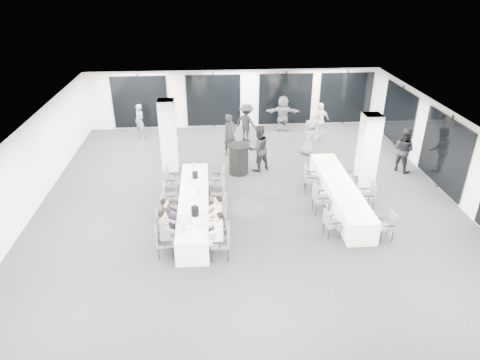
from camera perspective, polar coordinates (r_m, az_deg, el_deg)
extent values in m
cube|color=#26262B|center=(14.27, 1.19, -3.70)|extent=(14.00, 16.00, 0.02)
cube|color=white|center=(13.06, 1.30, 7.02)|extent=(14.00, 16.00, 0.02)
cube|color=silver|center=(14.75, -27.00, 0.41)|extent=(0.02, 16.00, 2.80)
cube|color=silver|center=(15.84, 27.41, 2.06)|extent=(0.02, 16.00, 2.80)
cube|color=silver|center=(21.10, -0.80, 10.77)|extent=(14.00, 0.02, 2.80)
cube|color=black|center=(21.04, -0.79, 10.59)|extent=(13.60, 0.06, 2.50)
cube|color=black|center=(16.61, 25.53, 3.35)|extent=(0.06, 14.00, 2.50)
cube|color=white|center=(16.57, -9.53, 5.84)|extent=(0.60, 0.60, 2.80)
cube|color=white|center=(15.43, 16.64, 3.44)|extent=(0.60, 0.60, 2.80)
cube|color=white|center=(13.59, -6.14, -3.65)|extent=(0.90, 5.00, 0.75)
cube|color=white|center=(14.69, 13.13, -1.79)|extent=(0.90, 5.00, 0.75)
cylinder|color=black|center=(16.33, -0.17, 2.78)|extent=(0.74, 0.74, 1.16)
cylinder|color=black|center=(16.11, -0.17, 4.66)|extent=(0.84, 0.84, 0.02)
cube|color=#4F5257|center=(12.00, -9.98, -8.18)|extent=(0.50, 0.52, 0.08)
cube|color=#4F5257|center=(11.85, -11.11, -7.24)|extent=(0.12, 0.45, 0.44)
cylinder|color=black|center=(12.29, -10.85, -8.66)|extent=(0.03, 0.03, 0.40)
cylinder|color=black|center=(11.98, -10.78, -9.72)|extent=(0.03, 0.03, 0.40)
cylinder|color=black|center=(12.29, -9.03, -8.49)|extent=(0.03, 0.03, 0.40)
cylinder|color=black|center=(11.98, -8.91, -9.54)|extent=(0.03, 0.03, 0.40)
cube|color=black|center=(12.10, -10.10, -6.90)|extent=(0.33, 0.08, 0.04)
cube|color=black|center=(11.70, -9.98, -8.19)|extent=(0.33, 0.08, 0.04)
cube|color=#4F5257|center=(12.50, -9.75, -6.28)|extent=(0.57, 0.59, 0.09)
cube|color=#4F5257|center=(12.34, -10.96, -5.25)|extent=(0.14, 0.50, 0.50)
cylinder|color=black|center=(12.83, -10.70, -6.85)|extent=(0.04, 0.04, 0.44)
cylinder|color=black|center=(12.47, -10.59, -7.94)|extent=(0.04, 0.04, 0.44)
cylinder|color=black|center=(12.83, -8.76, -6.66)|extent=(0.04, 0.04, 0.44)
cylinder|color=black|center=(12.47, -8.59, -7.73)|extent=(0.04, 0.04, 0.44)
cube|color=black|center=(12.63, -9.90, -4.92)|extent=(0.37, 0.10, 0.04)
cube|color=black|center=(12.17, -9.73, -6.24)|extent=(0.37, 0.10, 0.04)
cube|color=#4F5257|center=(13.44, -9.37, -3.94)|extent=(0.49, 0.50, 0.08)
cube|color=#4F5257|center=(13.35, -10.36, -2.95)|extent=(0.09, 0.45, 0.45)
cylinder|color=black|center=(13.76, -9.98, -4.37)|extent=(0.04, 0.04, 0.40)
cylinder|color=black|center=(13.44, -10.25, -5.23)|extent=(0.04, 0.04, 0.40)
cylinder|color=black|center=(13.70, -8.37, -4.39)|extent=(0.04, 0.04, 0.40)
cylinder|color=black|center=(13.37, -8.60, -5.26)|extent=(0.04, 0.04, 0.40)
cube|color=black|center=(13.57, -9.27, -2.81)|extent=(0.33, 0.07, 0.04)
cube|color=black|center=(13.15, -9.59, -3.86)|extent=(0.33, 0.07, 0.04)
cube|color=#4F5257|center=(14.09, -9.15, -2.29)|extent=(0.56, 0.58, 0.08)
cube|color=#4F5257|center=(13.94, -10.15, -1.41)|extent=(0.15, 0.47, 0.47)
cylinder|color=black|center=(14.37, -10.00, -2.88)|extent=(0.04, 0.04, 0.42)
cylinder|color=black|center=(14.02, -9.80, -3.68)|extent=(0.04, 0.04, 0.42)
cylinder|color=black|center=(14.41, -8.38, -2.67)|extent=(0.04, 0.04, 0.42)
cylinder|color=black|center=(14.05, -8.14, -3.47)|extent=(0.04, 0.04, 0.42)
cube|color=black|center=(14.23, -9.34, -1.19)|extent=(0.35, 0.11, 0.04)
cube|color=black|center=(13.78, -9.07, -2.15)|extent=(0.35, 0.11, 0.04)
cube|color=#4F5257|center=(15.02, -8.87, -0.23)|extent=(0.56, 0.57, 0.09)
cube|color=#4F5257|center=(14.95, -9.84, 0.78)|extent=(0.13, 0.50, 0.49)
cylinder|color=black|center=(15.37, -9.43, -0.72)|extent=(0.04, 0.04, 0.44)
cylinder|color=black|center=(15.01, -9.77, -1.47)|extent=(0.04, 0.04, 0.44)
cylinder|color=black|center=(15.29, -7.86, -0.76)|extent=(0.04, 0.04, 0.44)
cylinder|color=black|center=(14.92, -8.16, -1.52)|extent=(0.04, 0.04, 0.44)
cube|color=black|center=(15.18, -8.72, 0.84)|extent=(0.37, 0.09, 0.04)
cube|color=black|center=(14.71, -9.13, -0.07)|extent=(0.37, 0.09, 0.04)
cube|color=#4F5257|center=(11.73, -2.70, -8.35)|extent=(0.51, 0.53, 0.09)
cube|color=#4F5257|center=(11.56, -1.55, -7.16)|extent=(0.08, 0.50, 0.49)
cylinder|color=black|center=(11.71, -1.62, -9.99)|extent=(0.04, 0.04, 0.44)
cylinder|color=black|center=(12.06, -1.64, -8.77)|extent=(0.04, 0.04, 0.44)
cylinder|color=black|center=(11.72, -3.75, -10.02)|extent=(0.04, 0.04, 0.44)
cylinder|color=black|center=(12.06, -3.70, -8.80)|extent=(0.04, 0.04, 0.44)
cube|color=black|center=(11.41, -2.73, -8.38)|extent=(0.37, 0.06, 0.04)
cube|color=black|center=(11.85, -2.71, -6.88)|extent=(0.37, 0.06, 0.04)
cube|color=#4F5257|center=(12.51, -2.82, -6.26)|extent=(0.43, 0.45, 0.07)
cube|color=#4F5257|center=(12.38, -1.91, -5.28)|extent=(0.07, 0.42, 0.42)
cylinder|color=black|center=(12.48, -1.95, -7.57)|extent=(0.03, 0.03, 0.38)
cylinder|color=black|center=(12.79, -1.98, -6.64)|extent=(0.03, 0.03, 0.38)
cylinder|color=black|center=(12.48, -3.65, -7.60)|extent=(0.03, 0.03, 0.38)
cylinder|color=black|center=(12.79, -3.63, -6.67)|extent=(0.03, 0.03, 0.38)
cube|color=black|center=(12.23, -2.84, -6.23)|extent=(0.31, 0.04, 0.04)
cube|color=black|center=(12.62, -2.84, -5.10)|extent=(0.31, 0.04, 0.04)
cube|color=#4F5257|center=(13.23, -2.94, -3.97)|extent=(0.58, 0.59, 0.08)
cube|color=#4F5257|center=(13.05, -1.98, -2.99)|extent=(0.17, 0.48, 0.48)
cylinder|color=black|center=(13.15, -2.20, -5.46)|extent=(0.04, 0.04, 0.43)
cylinder|color=black|center=(13.50, -1.87, -4.53)|extent=(0.04, 0.04, 0.43)
cylinder|color=black|center=(13.23, -3.98, -5.31)|extent=(0.04, 0.04, 0.43)
cylinder|color=black|center=(13.57, -3.61, -4.38)|extent=(0.04, 0.04, 0.43)
cube|color=black|center=(12.92, -3.18, -3.88)|extent=(0.35, 0.12, 0.04)
cube|color=black|center=(13.36, -2.74, -2.76)|extent=(0.35, 0.12, 0.04)
cube|color=#4F5257|center=(13.99, -3.03, -2.28)|extent=(0.51, 0.52, 0.08)
cube|color=#4F5257|center=(13.85, -2.18, -1.35)|extent=(0.12, 0.45, 0.45)
cylinder|color=black|center=(13.92, -2.30, -3.55)|extent=(0.04, 0.04, 0.40)
cylinder|color=black|center=(14.26, -2.15, -2.76)|extent=(0.04, 0.04, 0.40)
cylinder|color=black|center=(13.96, -3.89, -3.49)|extent=(0.04, 0.04, 0.40)
cylinder|color=black|center=(14.30, -3.70, -2.71)|extent=(0.04, 0.04, 0.40)
cube|color=black|center=(13.70, -3.16, -2.17)|extent=(0.33, 0.08, 0.04)
cube|color=black|center=(14.13, -2.94, -1.21)|extent=(0.33, 0.08, 0.04)
cube|color=#4F5257|center=(14.89, -3.14, -0.19)|extent=(0.59, 0.60, 0.09)
cube|color=#4F5257|center=(14.72, -2.27, 0.75)|extent=(0.16, 0.49, 0.49)
cylinder|color=black|center=(14.79, -2.45, -1.52)|extent=(0.04, 0.04, 0.44)
cylinder|color=black|center=(15.16, -2.17, -0.76)|extent=(0.04, 0.04, 0.44)
cylinder|color=black|center=(14.86, -4.08, -1.41)|extent=(0.04, 0.04, 0.44)
cylinder|color=black|center=(15.23, -3.76, -0.66)|extent=(0.04, 0.04, 0.44)
cube|color=black|center=(14.57, -3.35, -0.03)|extent=(0.36, 0.12, 0.04)
cube|color=black|center=(15.04, -2.97, 0.88)|extent=(0.36, 0.12, 0.04)
cube|color=#4F5257|center=(12.93, 12.21, -5.72)|extent=(0.49, 0.50, 0.07)
cube|color=#4F5257|center=(12.72, 11.50, -4.92)|extent=(0.13, 0.42, 0.42)
cylinder|color=black|center=(13.11, 11.06, -6.25)|extent=(0.03, 0.03, 0.37)
cylinder|color=black|center=(12.84, 11.72, -7.10)|extent=(0.03, 0.03, 0.37)
cylinder|color=black|center=(13.26, 12.50, -6.01)|extent=(0.03, 0.03, 0.37)
cylinder|color=black|center=(12.99, 13.19, -6.84)|extent=(0.03, 0.03, 0.37)
cube|color=black|center=(13.02, 11.86, -4.63)|extent=(0.31, 0.09, 0.04)
cube|color=black|center=(12.68, 12.72, -5.66)|extent=(0.31, 0.09, 0.04)
cube|color=#4F5257|center=(14.03, 10.78, -2.54)|extent=(0.50, 0.52, 0.08)
cube|color=#4F5257|center=(13.84, 9.98, -1.59)|extent=(0.08, 0.48, 0.48)
cylinder|color=black|center=(14.27, 9.67, -3.08)|extent=(0.04, 0.04, 0.42)
cylinder|color=black|center=(13.93, 10.12, -3.92)|extent=(0.04, 0.04, 0.42)
cylinder|color=black|center=(14.38, 11.25, -2.97)|extent=(0.04, 0.04, 0.42)
cylinder|color=black|center=(14.05, 11.74, -3.80)|extent=(0.04, 0.04, 0.42)
cube|color=black|center=(14.16, 10.55, -1.41)|extent=(0.35, 0.06, 0.04)
cube|color=black|center=(13.73, 11.14, -2.43)|extent=(0.35, 0.06, 0.04)
cube|color=#4F5257|center=(15.28, 9.47, 0.11)|extent=(0.53, 0.55, 0.08)
cube|color=#4F5257|center=(15.14, 8.71, 1.06)|extent=(0.12, 0.47, 0.47)
cylinder|color=black|center=(15.55, 8.59, -0.35)|extent=(0.04, 0.04, 0.42)
cylinder|color=black|center=(15.19, 8.71, -1.05)|extent=(0.04, 0.04, 0.42)
cylinder|color=black|center=(15.60, 10.08, -0.39)|extent=(0.04, 0.04, 0.42)
cylinder|color=black|center=(15.24, 10.23, -1.09)|extent=(0.04, 0.04, 0.42)
cube|color=black|center=(15.44, 9.44, 1.11)|extent=(0.35, 0.09, 0.04)
cube|color=black|center=(14.98, 9.61, 0.27)|extent=(0.35, 0.09, 0.04)
cube|color=#4F5257|center=(13.22, 18.79, -5.88)|extent=(0.43, 0.45, 0.07)
cube|color=#4F5257|center=(13.18, 19.74, -4.91)|extent=(0.07, 0.42, 0.42)
cylinder|color=black|center=(13.28, 19.67, -7.03)|extent=(0.03, 0.03, 0.37)
cylinder|color=black|center=(13.54, 19.06, -6.20)|extent=(0.03, 0.03, 0.37)
cylinder|color=black|center=(13.13, 18.24, -7.19)|extent=(0.03, 0.03, 0.37)
cylinder|color=black|center=(13.40, 17.64, -6.34)|extent=(0.03, 0.03, 0.37)
cube|color=black|center=(12.97, 19.28, -5.84)|extent=(0.31, 0.05, 0.04)
cube|color=black|center=(13.31, 18.51, -4.81)|extent=(0.31, 0.05, 0.04)
cube|color=#4F5257|center=(14.54, 16.44, -2.18)|extent=(0.49, 0.50, 0.08)
cube|color=#4F5257|center=(14.49, 17.40, -1.23)|extent=(0.08, 0.46, 0.46)
cylinder|color=black|center=(14.56, 17.28, -3.39)|extent=(0.04, 0.04, 0.41)
cylinder|color=black|center=(14.89, 16.84, -2.62)|extent=(0.04, 0.04, 0.41)
cylinder|color=black|center=(14.44, 15.77, -3.43)|extent=(0.04, 0.04, 0.41)
cylinder|color=black|center=(14.77, 15.37, -2.65)|extent=(0.04, 0.04, 0.41)
cube|color=black|center=(14.26, 16.80, -2.07)|extent=(0.34, 0.06, 0.04)
cube|color=black|center=(14.68, 16.26, -1.13)|extent=(0.34, 0.06, 0.04)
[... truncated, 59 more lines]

